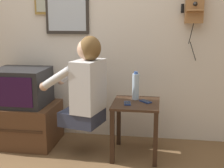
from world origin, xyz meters
TOP-DOWN VIEW (x-y plane):
  - wall_back at (0.00, 1.05)m, footprint 6.80×0.05m
  - side_table at (0.50, 0.55)m, footprint 0.44×0.50m
  - person at (0.02, 0.50)m, footprint 0.61×0.49m
  - tv_stand at (-0.72, 0.67)m, footprint 0.75×0.56m
  - television at (-0.70, 0.66)m, footprint 0.54×0.49m
  - wall_phone_antique at (1.04, 0.96)m, footprint 0.22×0.19m
  - wall_mirror at (-0.29, 1.00)m, footprint 0.47×0.03m
  - cell_phone_held at (0.43, 0.49)m, footprint 0.08×0.13m
  - cell_phone_spare at (0.59, 0.58)m, footprint 0.13×0.13m
  - water_bottle at (0.49, 0.67)m, footprint 0.07×0.07m

SIDE VIEW (x-z plane):
  - tv_stand at x=-0.72m, z-range 0.00..0.43m
  - side_table at x=0.50m, z-range 0.15..0.68m
  - cell_phone_held at x=0.43m, z-range 0.53..0.55m
  - cell_phone_spare at x=0.59m, z-range 0.53..0.55m
  - television at x=-0.70m, z-range 0.43..0.81m
  - water_bottle at x=0.49m, z-range 0.53..0.80m
  - person at x=0.02m, z-range 0.28..1.13m
  - wall_back at x=0.00m, z-range 0.00..2.55m
  - wall_phone_antique at x=1.04m, z-range 1.07..1.81m
  - wall_mirror at x=-0.29m, z-range 1.15..1.85m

